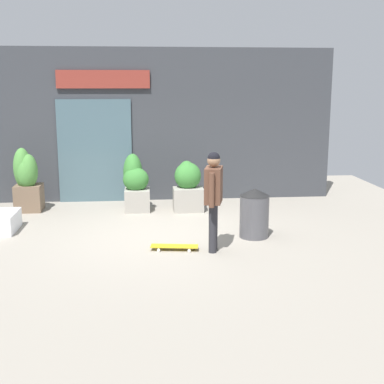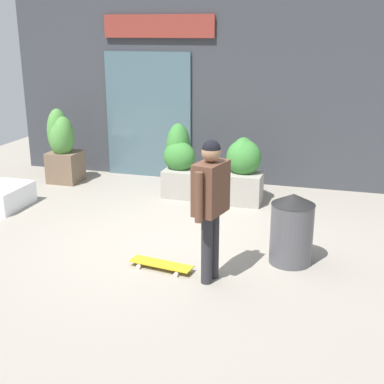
{
  "view_description": "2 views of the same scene",
  "coord_description": "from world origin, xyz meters",
  "px_view_note": "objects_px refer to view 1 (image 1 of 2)",
  "views": [
    {
      "loc": [
        -0.32,
        -9.18,
        2.72
      ],
      "look_at": [
        0.48,
        -0.58,
        0.94
      ],
      "focal_mm": 48.83,
      "sensor_mm": 36.0,
      "label": 1
    },
    {
      "loc": [
        2.11,
        -6.21,
        2.79
      ],
      "look_at": [
        0.48,
        -0.58,
        0.94
      ],
      "focal_mm": 48.42,
      "sensor_mm": 36.0,
      "label": 2
    }
  ],
  "objects_px": {
    "skateboard": "(174,246)",
    "planter_box_left": "(27,180)",
    "planter_box_right": "(188,183)",
    "trash_bin": "(254,213)",
    "planter_box_mid": "(135,184)",
    "skateboarder": "(213,191)"
  },
  "relations": [
    {
      "from": "planter_box_left",
      "to": "trash_bin",
      "type": "height_order",
      "value": "planter_box_left"
    },
    {
      "from": "planter_box_left",
      "to": "trash_bin",
      "type": "relative_size",
      "value": 1.54
    },
    {
      "from": "skateboard",
      "to": "planter_box_left",
      "type": "xyz_separation_m",
      "value": [
        -3.02,
        3.03,
        0.64
      ]
    },
    {
      "from": "skateboarder",
      "to": "skateboard",
      "type": "bearing_deg",
      "value": 4.02
    },
    {
      "from": "trash_bin",
      "to": "planter_box_right",
      "type": "bearing_deg",
      "value": 115.27
    },
    {
      "from": "planter_box_mid",
      "to": "skateboard",
      "type": "bearing_deg",
      "value": -76.88
    },
    {
      "from": "planter_box_mid",
      "to": "trash_bin",
      "type": "xyz_separation_m",
      "value": [
        2.16,
        -2.3,
        -0.13
      ]
    },
    {
      "from": "planter_box_right",
      "to": "trash_bin",
      "type": "height_order",
      "value": "planter_box_right"
    },
    {
      "from": "skateboarder",
      "to": "planter_box_mid",
      "type": "relative_size",
      "value": 1.34
    },
    {
      "from": "skateboarder",
      "to": "planter_box_left",
      "type": "relative_size",
      "value": 1.2
    },
    {
      "from": "planter_box_left",
      "to": "planter_box_right",
      "type": "xyz_separation_m",
      "value": [
        3.47,
        -0.24,
        -0.1
      ]
    },
    {
      "from": "skateboard",
      "to": "planter_box_right",
      "type": "distance_m",
      "value": 2.88
    },
    {
      "from": "skateboard",
      "to": "trash_bin",
      "type": "height_order",
      "value": "trash_bin"
    },
    {
      "from": "skateboarder",
      "to": "planter_box_left",
      "type": "distance_m",
      "value": 4.83
    },
    {
      "from": "skateboarder",
      "to": "planter_box_left",
      "type": "bearing_deg",
      "value": -26.96
    },
    {
      "from": "skateboard",
      "to": "planter_box_left",
      "type": "height_order",
      "value": "planter_box_left"
    },
    {
      "from": "skateboard",
      "to": "planter_box_mid",
      "type": "distance_m",
      "value": 3.05
    },
    {
      "from": "trash_bin",
      "to": "planter_box_mid",
      "type": "bearing_deg",
      "value": 133.28
    },
    {
      "from": "trash_bin",
      "to": "planter_box_left",
      "type": "bearing_deg",
      "value": 151.88
    },
    {
      "from": "skateboard",
      "to": "planter_box_left",
      "type": "bearing_deg",
      "value": -36.78
    },
    {
      "from": "planter_box_right",
      "to": "trash_bin",
      "type": "distance_m",
      "value": 2.4
    },
    {
      "from": "skateboarder",
      "to": "planter_box_left",
      "type": "height_order",
      "value": "skateboarder"
    }
  ]
}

